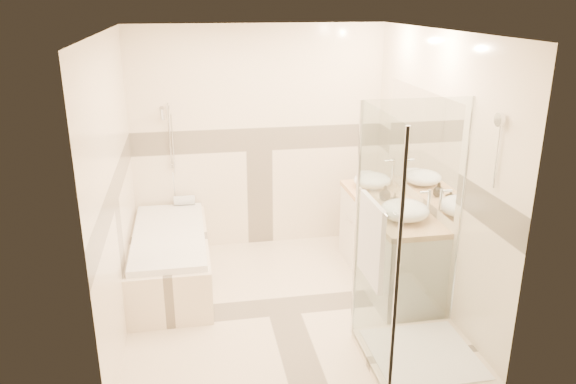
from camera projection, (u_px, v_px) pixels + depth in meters
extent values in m
cube|color=beige|center=(282.00, 307.00, 5.29)|extent=(2.80, 3.00, 0.01)
cube|color=white|center=(281.00, 30.00, 4.46)|extent=(2.80, 3.00, 0.01)
cube|color=beige|center=(259.00, 139.00, 6.27)|extent=(2.80, 0.01, 2.50)
cube|color=beige|center=(323.00, 254.00, 3.48)|extent=(2.80, 0.01, 2.50)
cube|color=beige|center=(115.00, 190.00, 4.64)|extent=(0.01, 3.00, 2.50)
cube|color=beige|center=(434.00, 172.00, 5.11)|extent=(0.01, 3.00, 2.50)
cube|color=white|center=(420.00, 143.00, 5.32)|extent=(0.01, 1.60, 1.00)
cylinder|color=silver|center=(170.00, 135.00, 6.04)|extent=(0.02, 0.02, 0.70)
cube|color=beige|center=(171.00, 261.00, 5.63)|extent=(0.75, 1.70, 0.50)
cube|color=white|center=(169.00, 235.00, 5.54)|extent=(0.69, 1.60, 0.06)
ellipsoid|color=white|center=(169.00, 240.00, 5.56)|extent=(0.56, 1.40, 0.16)
cube|color=white|center=(388.00, 245.00, 5.62)|extent=(0.55, 1.60, 0.80)
cylinder|color=silver|center=(373.00, 251.00, 5.15)|extent=(0.01, 0.24, 0.01)
cylinder|color=silver|center=(349.00, 219.00, 5.90)|extent=(0.01, 0.24, 0.01)
cube|color=#E3B178|center=(390.00, 206.00, 5.48)|extent=(0.57, 1.62, 0.05)
cube|color=beige|center=(422.00, 358.00, 4.46)|extent=(0.90, 0.90, 0.08)
cube|color=white|center=(423.00, 354.00, 4.44)|extent=(0.80, 0.80, 0.01)
cube|color=white|center=(375.00, 248.00, 4.05)|extent=(0.01, 0.90, 2.00)
cube|color=white|center=(410.00, 221.00, 4.54)|extent=(0.90, 0.01, 2.00)
cylinder|color=silver|center=(397.00, 277.00, 3.63)|extent=(0.03, 0.03, 2.00)
cylinder|color=silver|center=(356.00, 225.00, 4.47)|extent=(0.03, 0.03, 2.00)
cylinder|color=silver|center=(461.00, 217.00, 4.62)|extent=(0.03, 0.03, 2.00)
cylinder|color=silver|center=(500.00, 120.00, 3.90)|extent=(0.03, 0.10, 0.10)
cylinder|color=silver|center=(373.00, 202.00, 3.93)|extent=(0.02, 0.60, 0.02)
cube|color=silver|center=(371.00, 241.00, 4.03)|extent=(0.04, 0.48, 0.62)
ellipsoid|color=white|center=(372.00, 180.00, 5.91)|extent=(0.39, 0.39, 0.16)
ellipsoid|color=white|center=(405.00, 210.00, 5.06)|extent=(0.44, 0.44, 0.18)
cylinder|color=silver|center=(393.00, 173.00, 5.92)|extent=(0.03, 0.03, 0.30)
cylinder|color=silver|center=(389.00, 161.00, 5.87)|extent=(0.11, 0.03, 0.03)
cylinder|color=silver|center=(429.00, 204.00, 5.08)|extent=(0.03, 0.03, 0.27)
cylinder|color=silver|center=(425.00, 192.00, 5.03)|extent=(0.10, 0.02, 0.02)
imported|color=black|center=(395.00, 201.00, 5.30)|extent=(0.08, 0.08, 0.16)
imported|color=black|center=(385.00, 193.00, 5.55)|extent=(0.15, 0.15, 0.15)
cube|color=silver|center=(367.00, 178.00, 6.10)|extent=(0.19, 0.29, 0.09)
cylinder|color=silver|center=(184.00, 200.00, 6.25)|extent=(0.23, 0.11, 0.11)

